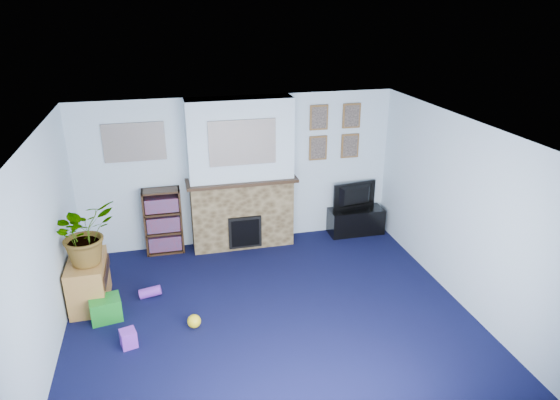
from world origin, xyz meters
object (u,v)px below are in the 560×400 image
object	(u,v)px
bookshelf	(163,222)
sideboard	(88,280)
tv_stand	(356,221)
television	(357,196)

from	to	relation	value
bookshelf	sideboard	size ratio (longest dim) A/B	1.29
sideboard	bookshelf	bearing A→B (deg)	51.66
bookshelf	tv_stand	bearing A→B (deg)	-1.37
television	bookshelf	bearing A→B (deg)	-9.42
bookshelf	sideboard	xyz separation A→B (m)	(-1.00, -1.26, -0.15)
television	sideboard	distance (m)	4.37
sideboard	tv_stand	bearing A→B (deg)	15.80
tv_stand	bookshelf	world-z (taller)	bookshelf
television	bookshelf	size ratio (longest dim) A/B	0.74
television	sideboard	size ratio (longest dim) A/B	0.96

